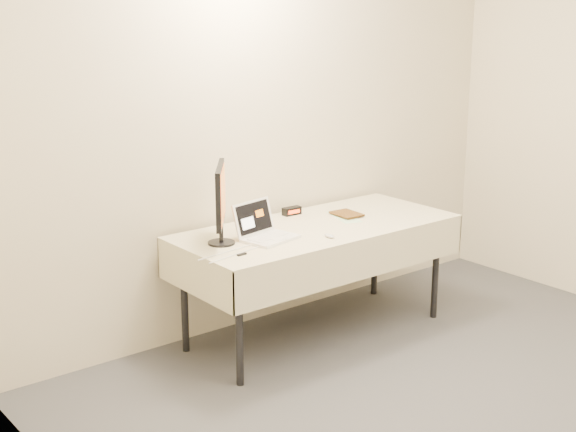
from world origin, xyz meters
TOP-DOWN VIEW (x-y plane):
  - back_wall at (0.00, 2.50)m, footprint 4.00×0.10m
  - table at (0.00, 2.05)m, footprint 1.86×0.81m
  - laptop at (-0.44, 2.03)m, footprint 0.37×0.34m
  - monitor at (-0.70, 2.09)m, footprint 0.30×0.38m
  - book at (0.24, 2.11)m, footprint 0.15×0.03m
  - alarm_clock at (0.04, 2.35)m, footprint 0.13×0.06m
  - clicker at (-0.11, 1.80)m, footprint 0.05×0.09m
  - paper_form at (0.28, 2.10)m, footprint 0.22×0.34m
  - usb_dongle at (-0.73, 1.84)m, footprint 0.06×0.02m

SIDE VIEW (x-z plane):
  - table at x=0.00m, z-range 0.31..1.05m
  - paper_form at x=0.28m, z-range 0.74..0.74m
  - usb_dongle at x=-0.73m, z-range 0.74..0.75m
  - clicker at x=-0.11m, z-range 0.74..0.76m
  - alarm_clock at x=0.04m, z-range 0.74..0.79m
  - laptop at x=-0.44m, z-range 0.68..0.90m
  - book at x=0.24m, z-range 0.74..0.94m
  - monitor at x=-0.70m, z-range 0.78..1.25m
  - back_wall at x=0.00m, z-range 0.00..2.70m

